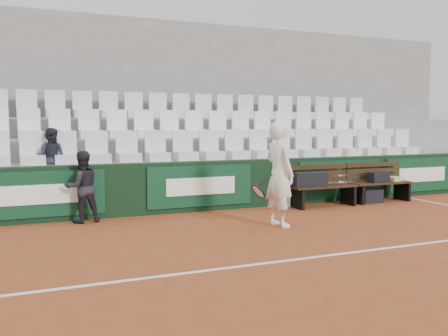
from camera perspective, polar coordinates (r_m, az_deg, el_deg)
ground at (r=6.80m, az=10.63°, el=-9.97°), size 80.00×80.00×0.00m
court_baseline at (r=6.80m, az=10.63°, el=-9.94°), size 18.00×0.06×0.01m
back_barrier at (r=10.23m, az=-1.59°, el=-2.00°), size 18.00×0.34×1.00m
grandstand_tier_front at (r=10.79m, az=-3.18°, el=-1.64°), size 18.00×0.95×1.00m
grandstand_tier_mid at (r=11.66m, az=-4.79°, el=-0.05°), size 18.00×0.95×1.45m
grandstand_tier_back at (r=12.55m, az=-6.19°, el=1.33°), size 18.00×0.95×1.90m
grandstand_rear_wall at (r=13.13m, az=-7.05°, el=6.94°), size 18.00×0.30×4.40m
seat_row_front at (r=10.56m, az=-2.87°, el=2.65°), size 11.90×0.44×0.63m
seat_row_mid at (r=11.45m, az=-4.55°, el=5.07°), size 11.90×0.44×0.63m
seat_row_back at (r=12.36m, az=-6.00°, el=7.14°), size 11.90×0.44×0.63m
bench_left at (r=10.85m, az=11.27°, el=-3.16°), size 1.50×0.56×0.45m
bench_right at (r=11.84m, az=17.38°, el=-2.61°), size 1.50×0.56×0.45m
sports_bag_left at (r=10.58m, az=9.81°, el=-1.31°), size 0.74×0.43×0.30m
sports_bag_right at (r=11.76m, az=17.23°, el=-1.00°), size 0.52×0.28×0.23m
towel at (r=12.13m, az=18.88°, el=-1.18°), size 0.40×0.33×0.10m
sports_bag_ground at (r=11.65m, az=16.38°, el=-3.09°), size 0.50×0.31×0.30m
water_bottle_near at (r=10.63m, az=7.47°, el=-3.89°), size 0.06×0.06×0.22m
water_bottle_far at (r=11.27m, az=14.43°, el=-3.45°), size 0.07×0.07×0.24m
tennis_player at (r=8.58m, az=6.32°, el=-0.71°), size 0.76×0.71×1.80m
ball_kid at (r=9.21m, az=-15.91°, el=-2.10°), size 0.69×0.57×1.28m
spectator_c at (r=9.97m, az=-19.24°, el=3.69°), size 0.68×0.62×1.13m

